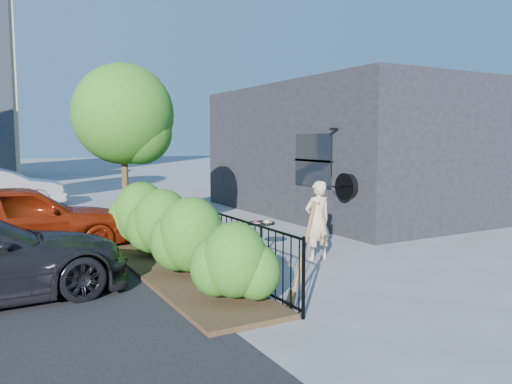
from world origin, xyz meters
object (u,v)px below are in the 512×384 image
patio_tree (127,120)px  shovel (301,261)px  woman (318,220)px  car_silver (2,188)px  car_red (19,219)px  cafe_table (261,233)px

patio_tree → shovel: 5.83m
woman → car_silver: (-5.07, 11.37, -0.10)m
car_silver → woman: bearing=-151.3°
car_red → car_silver: bearing=-2.9°
woman → shovel: 2.87m
cafe_table → car_silver: car_silver is taller
car_red → patio_tree: bearing=-97.0°
cafe_table → shovel: shovel is taller
patio_tree → car_red: size_ratio=0.91×
patio_tree → car_silver: patio_tree is taller
patio_tree → woman: (2.85, -3.17, -1.99)m
car_red → car_silver: car_red is taller
shovel → cafe_table: bearing=70.7°
car_red → car_silver: 8.04m
patio_tree → car_silver: bearing=105.2°
shovel → car_red: bearing=120.1°
cafe_table → patio_tree: bearing=129.2°
woman → shovel: (-1.87, -2.18, -0.11)m
cafe_table → car_red: size_ratio=0.17×
patio_tree → shovel: bearing=-79.7°
car_silver → shovel: bearing=-162.0°
patio_tree → cafe_table: size_ratio=5.30×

